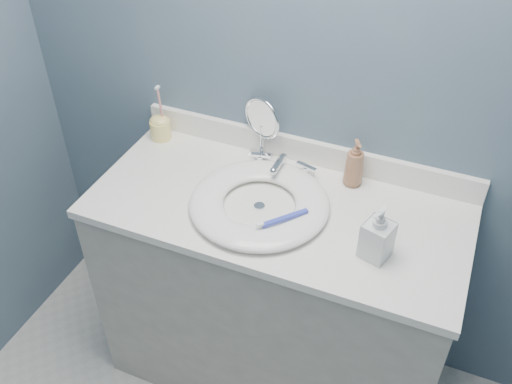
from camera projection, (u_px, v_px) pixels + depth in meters
The scene contains 12 objects.
back_wall at pixel (311, 79), 1.83m from camera, with size 2.20×0.02×2.40m, color #4B5B71.
vanity_cabinet at pixel (274, 298), 2.12m from camera, with size 1.20×0.55×0.85m, color #B2AFA3.
countertop at pixel (277, 209), 1.84m from camera, with size 1.22×0.57×0.03m, color white.
backsplash at pixel (305, 151), 1.99m from camera, with size 1.22×0.02×0.09m, color white.
basin at pixel (259, 203), 1.82m from camera, with size 0.45×0.45×0.04m, color white, non-canonical shape.
drain at pixel (259, 206), 1.82m from camera, with size 0.04×0.04×0.01m, color silver.
faucet at pixel (281, 166), 1.95m from camera, with size 0.25×0.13×0.07m.
makeup_mirror at pixel (262, 125), 1.97m from camera, with size 0.15×0.09×0.23m.
soap_bottle_amber at pixel (355, 163), 1.87m from camera, with size 0.07×0.07×0.17m, color #976344.
soap_bottle_clear at pixel (378, 232), 1.61m from camera, with size 0.08×0.08×0.18m, color silver.
toothbrush_holder at pixel (160, 126), 2.10m from camera, with size 0.08×0.08×0.22m.
toothbrush_lying at pixel (283, 219), 1.72m from camera, with size 0.12×0.14×0.02m.
Camera 1 is at (0.47, -0.33, 2.08)m, focal length 40.00 mm.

